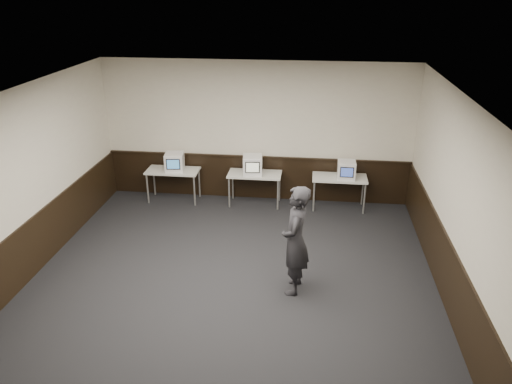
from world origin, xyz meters
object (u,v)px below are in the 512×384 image
desk_center (255,176)px  person (295,240)px  desk_left (173,173)px  emac_left (174,162)px  emac_right (346,170)px  desk_right (340,180)px  emac_center (253,165)px

desk_center → person: person is taller
desk_left → person: size_ratio=0.65×
desk_left → emac_left: emac_left is taller
person → emac_right: bearing=169.1°
desk_left → desk_right: (3.80, 0.00, 0.00)m
emac_right → desk_right: bearing=158.4°
desk_center → emac_center: 0.29m
emac_right → emac_left: bearing=180.0°
desk_center → emac_right: emac_right is taller
person → desk_right: bearing=171.4°
desk_center → emac_center: size_ratio=2.40×
emac_left → person: person is taller
desk_right → emac_right: size_ratio=2.83×
desk_left → person: bearing=-48.7°
desk_left → desk_right: same height
desk_center → person: size_ratio=0.65×
desk_right → emac_right: 0.30m
desk_right → emac_left: (-3.74, -0.03, 0.28)m
emac_left → emac_center: bearing=-8.0°
desk_center → emac_center: (-0.04, -0.03, 0.28)m
emac_left → emac_center: 1.79m
desk_center → person: (1.07, -3.37, 0.25)m
emac_left → desk_right: bearing=-7.5°
emac_right → person: person is taller
desk_left → emac_right: bearing=-0.8°
emac_left → emac_right: size_ratio=1.16×
desk_left → emac_center: (1.86, -0.03, 0.28)m
desk_center → emac_left: (-1.84, -0.03, 0.28)m
desk_right → emac_left: size_ratio=2.44×
desk_left → emac_left: size_ratio=2.44×
desk_center → emac_right: (2.03, -0.05, 0.27)m
person → desk_center: bearing=-157.2°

